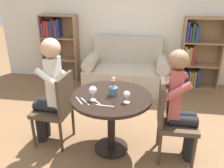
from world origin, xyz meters
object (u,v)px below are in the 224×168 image
(bookshelf_left, at_px, (57,48))
(flower_vase, at_px, (113,89))
(couch, at_px, (126,72))
(wine_glass_left, at_px, (93,90))
(chair_left, at_px, (57,106))
(wine_glass_right, at_px, (127,95))
(chair_right, at_px, (171,118))
(person_right, at_px, (181,104))
(bookshelf_right, at_px, (196,56))
(person_left, at_px, (49,89))

(bookshelf_left, height_order, flower_vase, bookshelf_left)
(couch, height_order, wine_glass_left, couch)
(chair_left, height_order, flower_vase, flower_vase)
(couch, xyz_separation_m, wine_glass_right, (0.18, -1.98, 0.48))
(couch, bearing_deg, wine_glass_right, -84.80)
(chair_right, relative_size, flower_vase, 4.20)
(person_right, bearing_deg, wine_glass_left, 97.32)
(flower_vase, bearing_deg, bookshelf_right, 59.19)
(person_left, xyz_separation_m, person_right, (1.49, -0.08, -0.05))
(chair_left, relative_size, wine_glass_left, 5.59)
(wine_glass_left, height_order, flower_vase, flower_vase)
(wine_glass_right, bearing_deg, chair_left, 167.48)
(wine_glass_left, bearing_deg, flower_vase, 40.67)
(bookshelf_left, bearing_deg, chair_left, -69.55)
(bookshelf_right, bearing_deg, person_left, -134.38)
(bookshelf_left, relative_size, wine_glass_left, 8.11)
(bookshelf_right, height_order, wine_glass_right, bookshelf_right)
(chair_left, xyz_separation_m, chair_right, (1.32, -0.06, 0.00))
(person_left, relative_size, person_right, 1.04)
(bookshelf_left, relative_size, chair_right, 1.45)
(couch, xyz_separation_m, person_right, (0.75, -1.86, 0.35))
(flower_vase, bearing_deg, chair_right, -3.65)
(person_right, bearing_deg, chair_right, 90.25)
(chair_right, height_order, wine_glass_left, chair_right)
(chair_right, height_order, flower_vase, flower_vase)
(couch, height_order, person_right, person_right)
(chair_left, relative_size, person_left, 0.69)
(bookshelf_right, distance_m, chair_left, 2.82)
(chair_left, distance_m, wine_glass_left, 0.61)
(bookshelf_right, height_order, chair_right, bookshelf_right)
(couch, height_order, person_left, person_left)
(wine_glass_left, bearing_deg, person_right, 7.69)
(wine_glass_left, bearing_deg, person_left, 160.40)
(couch, relative_size, bookshelf_left, 1.15)
(chair_left, relative_size, wine_glass_right, 6.87)
(bookshelf_right, relative_size, flower_vase, 6.09)
(bookshelf_left, distance_m, bookshelf_right, 2.69)
(wine_glass_right, bearing_deg, chair_right, 14.31)
(couch, relative_size, chair_right, 1.67)
(chair_left, bearing_deg, person_left, -94.14)
(bookshelf_left, xyz_separation_m, chair_right, (2.08, -2.12, -0.17))
(wine_glass_left, distance_m, wine_glass_right, 0.35)
(bookshelf_left, distance_m, person_left, 2.15)
(bookshelf_left, bearing_deg, bookshelf_right, 0.04)
(couch, relative_size, wine_glass_right, 11.51)
(chair_right, bearing_deg, chair_left, 86.83)
(person_left, bearing_deg, chair_left, 85.86)
(couch, bearing_deg, bookshelf_left, 169.54)
(person_left, bearing_deg, person_right, 92.78)
(person_right, distance_m, wine_glass_right, 0.60)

